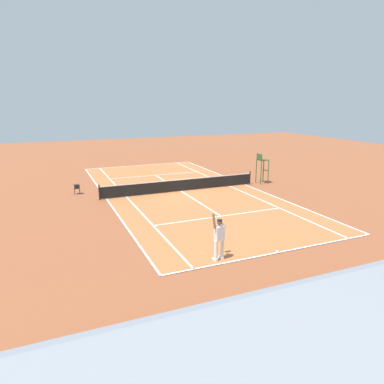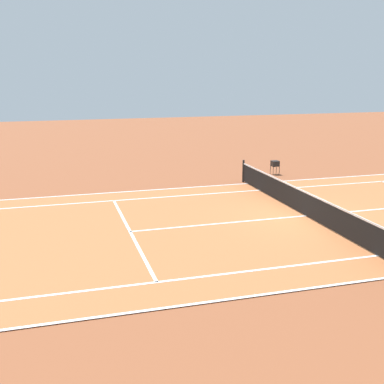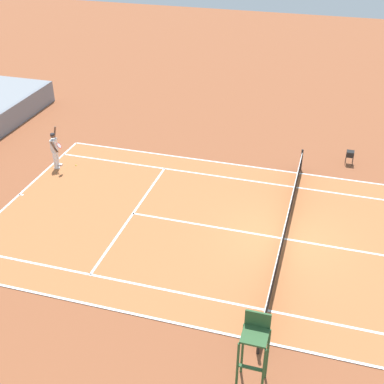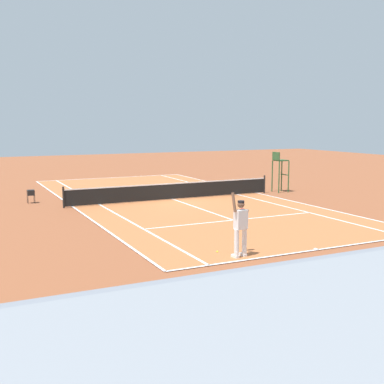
# 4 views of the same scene
# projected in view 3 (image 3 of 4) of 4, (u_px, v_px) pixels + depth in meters

# --- Properties ---
(ground_plane) EXTENTS (80.00, 80.00, 0.00)m
(ground_plane) POSITION_uv_depth(u_px,v_px,m) (284.00, 239.00, 20.28)
(ground_plane) COLOR brown
(court) EXTENTS (11.08, 23.88, 0.03)m
(court) POSITION_uv_depth(u_px,v_px,m) (284.00, 239.00, 20.28)
(court) COLOR #B76638
(court) RESTS_ON ground
(net) EXTENTS (11.98, 0.10, 1.07)m
(net) POSITION_uv_depth(u_px,v_px,m) (285.00, 228.00, 20.01)
(net) COLOR black
(net) RESTS_ON ground
(tennis_player) EXTENTS (0.75, 0.71, 2.08)m
(tennis_player) POSITION_uv_depth(u_px,v_px,m) (55.00, 149.00, 24.81)
(tennis_player) COLOR white
(tennis_player) RESTS_ON ground
(tennis_ball) EXTENTS (0.07, 0.07, 0.07)m
(tennis_ball) POSITION_uv_depth(u_px,v_px,m) (76.00, 165.00, 25.42)
(tennis_ball) COLOR #D1E533
(tennis_ball) RESTS_ON ground
(umpire_chair) EXTENTS (0.77, 0.77, 2.44)m
(umpire_chair) POSITION_uv_depth(u_px,v_px,m) (254.00, 344.00, 13.72)
(umpire_chair) COLOR #2D562D
(umpire_chair) RESTS_ON ground
(ball_hopper) EXTENTS (0.36, 0.36, 0.70)m
(ball_hopper) POSITION_uv_depth(u_px,v_px,m) (350.00, 154.00, 25.33)
(ball_hopper) COLOR black
(ball_hopper) RESTS_ON ground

